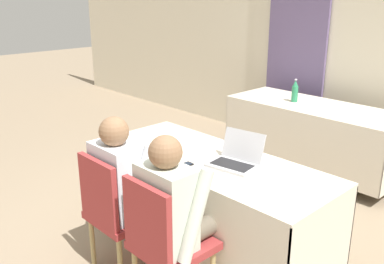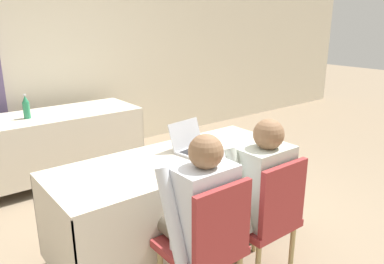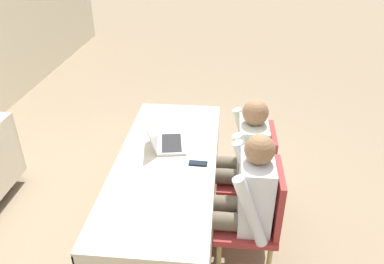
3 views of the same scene
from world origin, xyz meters
TOP-DOWN VIEW (x-y plane):
  - ground_plane at (0.00, 0.00)m, footprint 24.00×24.00m
  - wall_back at (0.00, 2.63)m, footprint 12.00×0.06m
  - conference_table_near at (0.00, 0.00)m, footprint 1.90×0.75m
  - conference_table_far at (-0.30, 1.93)m, footprint 1.90×0.75m
  - laptop at (0.20, 0.03)m, footprint 0.37×0.34m
  - cell_phone at (-0.03, -0.24)m, footprint 0.07×0.14m
  - paper_beside_laptop at (0.50, 0.14)m, footprint 0.28×0.34m
  - water_bottle at (-0.55, 1.89)m, footprint 0.07×0.07m
  - chair_near_left at (-0.26, -0.68)m, footprint 0.44×0.44m
  - chair_near_right at (0.26, -0.68)m, footprint 0.44×0.44m
  - person_checkered_shirt at (-0.26, -0.58)m, footprint 0.50×0.52m
  - person_white_shirt at (0.26, -0.58)m, footprint 0.50×0.52m

SIDE VIEW (x-z plane):
  - ground_plane at x=0.00m, z-range 0.00..0.00m
  - chair_near_left at x=-0.26m, z-range 0.04..0.94m
  - chair_near_right at x=0.26m, z-range 0.04..0.94m
  - conference_table_near at x=0.00m, z-range 0.19..0.95m
  - conference_table_far at x=-0.30m, z-range 0.19..0.95m
  - person_checkered_shirt at x=-0.26m, z-range 0.07..1.23m
  - person_white_shirt at x=0.26m, z-range 0.07..1.23m
  - paper_beside_laptop at x=0.50m, z-range 0.76..0.76m
  - cell_phone at x=-0.03m, z-range 0.76..0.77m
  - laptop at x=0.20m, z-range 0.69..0.91m
  - water_bottle at x=-0.55m, z-range 0.75..1.00m
  - wall_back at x=0.00m, z-range 0.00..2.70m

